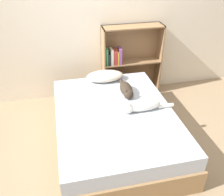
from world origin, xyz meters
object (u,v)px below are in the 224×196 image
(bed, at_px, (115,127))
(cat_dark, at_px, (126,90))
(pillow, at_px, (105,76))
(bookshelf, at_px, (128,60))
(cat_light, at_px, (140,106))

(bed, xyz_separation_m, cat_dark, (0.24, 0.36, 0.31))
(pillow, xyz_separation_m, bookshelf, (0.46, 0.40, 0.04))
(bed, bearing_deg, bookshelf, 67.01)
(pillow, relative_size, bookshelf, 0.47)
(pillow, distance_m, cat_dark, 0.48)
(pillow, height_order, cat_light, cat_light)
(bed, relative_size, cat_light, 2.93)
(cat_light, xyz_separation_m, cat_dark, (-0.05, 0.41, -0.01))
(bed, bearing_deg, cat_light, -10.77)
(cat_dark, bearing_deg, cat_light, 8.05)
(bed, xyz_separation_m, cat_light, (0.29, -0.06, 0.31))
(cat_dark, bearing_deg, bookshelf, 163.93)
(cat_dark, bearing_deg, bed, -32.74)
(cat_dark, relative_size, bookshelf, 0.44)
(bed, distance_m, cat_light, 0.43)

